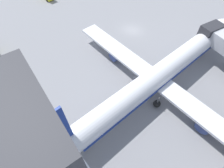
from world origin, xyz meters
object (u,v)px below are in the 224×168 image
baggage_dolly_row_mid_a_col_e (53,148)px  baggage_dolly_row_mid_a_col_d (36,129)px  baggage_dolly_row_near_col_c (9,122)px  baggage_dolly_row_near_col_e (39,160)px  baggage_dolly_row_mid_a_col_c (22,113)px  baggage_dolly_row_mid_a_col_b (7,98)px  baggage_dolly_row_near_col_d (24,141)px  airplane (160,74)px

baggage_dolly_row_mid_a_col_e → baggage_dolly_row_mid_a_col_d: bearing=-168.4°
baggage_dolly_row_near_col_c → baggage_dolly_row_near_col_e: same height
baggage_dolly_row_near_col_e → baggage_dolly_row_near_col_c: bearing=-167.6°
baggage_dolly_row_mid_a_col_c → baggage_dolly_row_mid_a_col_e: size_ratio=1.00×
baggage_dolly_row_mid_a_col_c → baggage_dolly_row_mid_a_col_d: same height
baggage_dolly_row_near_col_e → baggage_dolly_row_mid_a_col_b: size_ratio=1.00×
baggage_dolly_row_near_col_c → baggage_dolly_row_mid_a_col_d: size_ratio=1.00×
baggage_dolly_row_mid_a_col_c → baggage_dolly_row_mid_a_col_e: 8.10m
baggage_dolly_row_near_col_c → baggage_dolly_row_mid_a_col_e: 8.42m
baggage_dolly_row_near_col_d → baggage_dolly_row_mid_a_col_e: size_ratio=1.00×
airplane → baggage_dolly_row_mid_a_col_e: bearing=-90.8°
airplane → baggage_dolly_row_mid_a_col_e: (-0.29, -19.56, -2.64)m
baggage_dolly_row_near_col_e → baggage_dolly_row_mid_a_col_c: same height
baggage_dolly_row_near_col_d → baggage_dolly_row_near_col_e: (3.75, 0.85, 0.00)m
baggage_dolly_row_near_col_c → baggage_dolly_row_mid_a_col_c: bearing=100.9°
baggage_dolly_row_near_col_c → baggage_dolly_row_mid_a_col_e: size_ratio=1.00×
baggage_dolly_row_near_col_d → baggage_dolly_row_mid_a_col_c: bearing=165.7°
baggage_dolly_row_near_col_d → baggage_dolly_row_mid_a_col_b: same height
baggage_dolly_row_near_col_e → baggage_dolly_row_mid_a_col_d: 4.60m
airplane → baggage_dolly_row_mid_a_col_e: 19.74m
baggage_dolly_row_near_col_c → baggage_dolly_row_near_col_e: 8.12m
airplane → baggage_dolly_row_near_col_d: (-3.64, -22.43, -2.64)m
baggage_dolly_row_mid_a_col_e → baggage_dolly_row_near_col_c: bearing=-153.4°
airplane → baggage_dolly_row_mid_a_col_d: bearing=-102.0°
baggage_dolly_row_near_col_d → baggage_dolly_row_near_col_e: size_ratio=1.00×
baggage_dolly_row_mid_a_col_b → baggage_dolly_row_mid_a_col_c: 4.21m
baggage_dolly_row_near_col_d → baggage_dolly_row_near_col_c: bearing=-167.9°
baggage_dolly_row_mid_a_col_d → baggage_dolly_row_mid_a_col_e: size_ratio=1.00×
baggage_dolly_row_near_col_e → baggage_dolly_row_mid_a_col_d: size_ratio=1.00×
airplane → baggage_dolly_row_mid_a_col_b: airplane is taller
baggage_dolly_row_near_col_d → baggage_dolly_row_mid_a_col_d: bearing=108.6°
baggage_dolly_row_near_col_d → baggage_dolly_row_near_col_e: 3.85m
baggage_dolly_row_mid_a_col_b → baggage_dolly_row_near_col_e: bearing=3.7°
baggage_dolly_row_near_col_c → baggage_dolly_row_mid_a_col_b: size_ratio=1.00×
baggage_dolly_row_near_col_c → baggage_dolly_row_mid_a_col_c: size_ratio=1.00×
baggage_dolly_row_near_col_d → baggage_dolly_row_mid_a_col_b: bearing=179.6°
baggage_dolly_row_mid_a_col_d → baggage_dolly_row_mid_a_col_b: bearing=-165.9°
baggage_dolly_row_near_col_d → baggage_dolly_row_mid_a_col_e: 4.41m
baggage_dolly_row_near_col_d → airplane: bearing=80.8°
airplane → baggage_dolly_row_mid_a_col_c: size_ratio=11.30×
baggage_dolly_row_near_col_c → baggage_dolly_row_near_col_d: bearing=12.1°
baggage_dolly_row_mid_a_col_c → baggage_dolly_row_mid_a_col_d: size_ratio=1.00×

